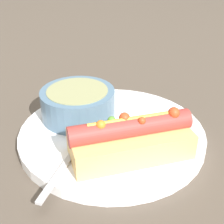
# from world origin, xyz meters

# --- Properties ---
(ground_plane) EXTENTS (4.00, 4.00, 0.00)m
(ground_plane) POSITION_xyz_m (0.00, 0.00, 0.00)
(ground_plane) COLOR #4C4238
(dinner_plate) EXTENTS (0.29, 0.29, 0.02)m
(dinner_plate) POSITION_xyz_m (0.00, 0.00, 0.01)
(dinner_plate) COLOR white
(dinner_plate) RESTS_ON ground_plane
(hot_dog) EXTENTS (0.18, 0.11, 0.06)m
(hot_dog) POSITION_xyz_m (-0.01, -0.06, 0.04)
(hot_dog) COLOR #DBAD60
(hot_dog) RESTS_ON dinner_plate
(soup_bowl) EXTENTS (0.12, 0.12, 0.05)m
(soup_bowl) POSITION_xyz_m (-0.03, 0.06, 0.04)
(soup_bowl) COLOR slate
(soup_bowl) RESTS_ON dinner_plate
(spoon) EXTENTS (0.15, 0.13, 0.01)m
(spoon) POSITION_xyz_m (-0.05, -0.00, 0.02)
(spoon) COLOR #B7B7BC
(spoon) RESTS_ON dinner_plate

